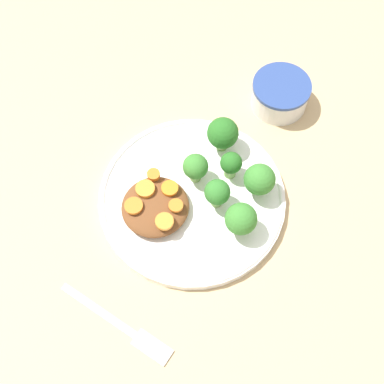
# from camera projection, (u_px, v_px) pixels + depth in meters

# --- Properties ---
(ground_plane) EXTENTS (4.00, 4.00, 0.00)m
(ground_plane) POSITION_uv_depth(u_px,v_px,m) (192.00, 201.00, 0.80)
(ground_plane) COLOR tan
(plate) EXTENTS (0.28, 0.28, 0.02)m
(plate) POSITION_uv_depth(u_px,v_px,m) (192.00, 198.00, 0.79)
(plate) COLOR white
(plate) RESTS_ON ground_plane
(dip_bowl) EXTENTS (0.09, 0.09, 0.05)m
(dip_bowl) POSITION_uv_depth(u_px,v_px,m) (280.00, 93.00, 0.86)
(dip_bowl) COLOR silver
(dip_bowl) RESTS_ON ground_plane
(stew_mound) EXTENTS (0.10, 0.10, 0.02)m
(stew_mound) POSITION_uv_depth(u_px,v_px,m) (155.00, 207.00, 0.76)
(stew_mound) COLOR brown
(stew_mound) RESTS_ON plate
(broccoli_floret_0) EXTENTS (0.05, 0.05, 0.06)m
(broccoli_floret_0) POSITION_uv_depth(u_px,v_px,m) (260.00, 180.00, 0.76)
(broccoli_floret_0) COLOR #759E51
(broccoli_floret_0) RESTS_ON plate
(broccoli_floret_1) EXTENTS (0.04, 0.04, 0.05)m
(broccoli_floret_1) POSITION_uv_depth(u_px,v_px,m) (217.00, 193.00, 0.75)
(broccoli_floret_1) COLOR #759E51
(broccoli_floret_1) RESTS_ON plate
(broccoli_floret_2) EXTENTS (0.05, 0.05, 0.06)m
(broccoli_floret_2) POSITION_uv_depth(u_px,v_px,m) (223.00, 134.00, 0.79)
(broccoli_floret_2) COLOR #759E51
(broccoli_floret_2) RESTS_ON plate
(broccoli_floret_3) EXTENTS (0.05, 0.05, 0.06)m
(broccoli_floret_3) POSITION_uv_depth(u_px,v_px,m) (241.00, 219.00, 0.73)
(broccoli_floret_3) COLOR #759E51
(broccoli_floret_3) RESTS_ON plate
(broccoli_floret_4) EXTENTS (0.03, 0.03, 0.05)m
(broccoli_floret_4) POSITION_uv_depth(u_px,v_px,m) (231.00, 164.00, 0.78)
(broccoli_floret_4) COLOR #7FA85B
(broccoli_floret_4) RESTS_ON plate
(broccoli_floret_5) EXTENTS (0.04, 0.04, 0.05)m
(broccoli_floret_5) POSITION_uv_depth(u_px,v_px,m) (195.00, 167.00, 0.77)
(broccoli_floret_5) COLOR #7FA85B
(broccoli_floret_5) RESTS_ON plate
(carrot_slice_0) EXTENTS (0.02, 0.02, 0.00)m
(carrot_slice_0) POSITION_uv_depth(u_px,v_px,m) (176.00, 206.00, 0.75)
(carrot_slice_0) COLOR orange
(carrot_slice_0) RESTS_ON stew_mound
(carrot_slice_1) EXTENTS (0.03, 0.03, 0.01)m
(carrot_slice_1) POSITION_uv_depth(u_px,v_px,m) (145.00, 189.00, 0.76)
(carrot_slice_1) COLOR orange
(carrot_slice_1) RESTS_ON stew_mound
(carrot_slice_2) EXTENTS (0.03, 0.03, 0.00)m
(carrot_slice_2) POSITION_uv_depth(u_px,v_px,m) (134.00, 206.00, 0.75)
(carrot_slice_2) COLOR orange
(carrot_slice_2) RESTS_ON stew_mound
(carrot_slice_3) EXTENTS (0.03, 0.03, 0.01)m
(carrot_slice_3) POSITION_uv_depth(u_px,v_px,m) (164.00, 221.00, 0.74)
(carrot_slice_3) COLOR orange
(carrot_slice_3) RESTS_ON stew_mound
(carrot_slice_4) EXTENTS (0.02, 0.02, 0.01)m
(carrot_slice_4) POSITION_uv_depth(u_px,v_px,m) (170.00, 188.00, 0.76)
(carrot_slice_4) COLOR orange
(carrot_slice_4) RESTS_ON stew_mound
(carrot_slice_5) EXTENTS (0.02, 0.02, 0.01)m
(carrot_slice_5) POSITION_uv_depth(u_px,v_px,m) (154.00, 175.00, 0.77)
(carrot_slice_5) COLOR orange
(carrot_slice_5) RESTS_ON stew_mound
(fork) EXTENTS (0.17, 0.07, 0.01)m
(fork) POSITION_uv_depth(u_px,v_px,m) (125.00, 329.00, 0.71)
(fork) COLOR silver
(fork) RESTS_ON ground_plane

